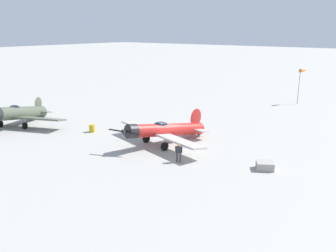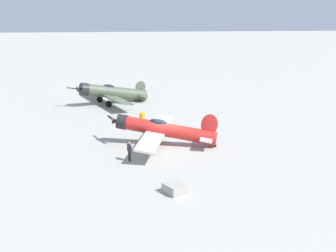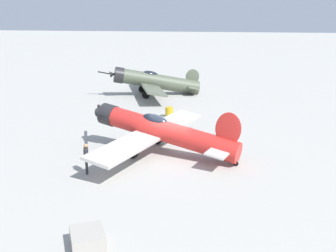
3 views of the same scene
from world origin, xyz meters
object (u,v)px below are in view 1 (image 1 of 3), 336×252
Objects in this scene: windsock_mast at (303,72)px; ground_crew_mechanic at (179,151)px; airplane_foreground at (164,130)px; equipment_crate at (265,166)px; airplane_mid_apron at (17,114)px; fuel_drum at (92,128)px.

ground_crew_mechanic is at bearing -1.03° from windsock_mast.
airplane_foreground is 10.69m from equipment_crate.
airplane_foreground is 7.07× the size of ground_crew_mechanic.
equipment_crate is 0.33× the size of windsock_mast.
airplane_foreground reaches higher than ground_crew_mechanic.
ground_crew_mechanic is at bearing 72.51° from airplane_mid_apron.
airplane_mid_apron is (4.94, -18.07, 0.06)m from airplane_foreground.
ground_crew_mechanic is 32.02m from windsock_mast.
windsock_mast reaches higher than fuel_drum.
windsock_mast is at bearing -168.16° from equipment_crate.
ground_crew_mechanic is 1.99× the size of fuel_drum.
airplane_foreground is 6.64× the size of equipment_crate.
equipment_crate is at bearing 77.09° from airplane_mid_apron.
equipment_crate is 29.88m from windsock_mast.
airplane_foreground is 5.10m from ground_crew_mechanic.
ground_crew_mechanic is 7.26m from equipment_crate.
equipment_crate is (-2.87, 6.63, -0.68)m from ground_crew_mechanic.
windsock_mast reaches higher than equipment_crate.
equipment_crate is 2.12× the size of fuel_drum.
airplane_foreground is at bearing -148.44° from ground_crew_mechanic.
airplane_foreground is 18.73m from airplane_mid_apron.
equipment_crate is (0.26, 10.63, -1.12)m from airplane_foreground.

